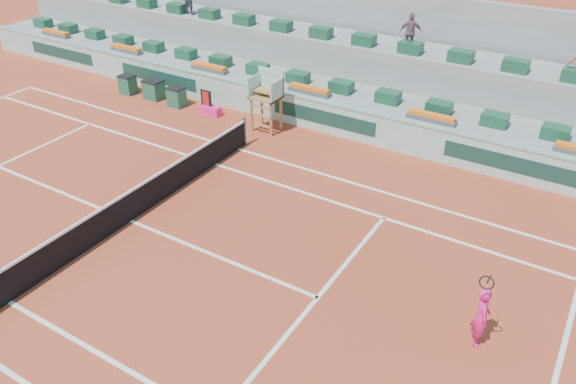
# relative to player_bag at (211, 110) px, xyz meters

# --- Properties ---
(ground) EXTENTS (90.00, 90.00, 0.00)m
(ground) POSITION_rel_player_bag_xyz_m (2.78, -7.44, -0.19)
(ground) COLOR #9B361E
(ground) RESTS_ON ground
(seating_tier_lower) EXTENTS (36.00, 4.00, 1.20)m
(seating_tier_lower) POSITION_rel_player_bag_xyz_m (2.78, 3.26, 0.41)
(seating_tier_lower) COLOR gray
(seating_tier_lower) RESTS_ON ground
(seating_tier_upper) EXTENTS (36.00, 2.40, 2.60)m
(seating_tier_upper) POSITION_rel_player_bag_xyz_m (2.78, 4.86, 1.11)
(seating_tier_upper) COLOR gray
(seating_tier_upper) RESTS_ON ground
(stadium_back_wall) EXTENTS (36.00, 0.40, 4.40)m
(stadium_back_wall) POSITION_rel_player_bag_xyz_m (2.78, 6.46, 2.01)
(stadium_back_wall) COLOR gray
(stadium_back_wall) RESTS_ON ground
(player_bag) EXTENTS (0.84, 0.37, 0.37)m
(player_bag) POSITION_rel_player_bag_xyz_m (0.00, 0.00, 0.00)
(player_bag) COLOR #FF2184
(player_bag) RESTS_ON ground
(spectator_mid) EXTENTS (0.95, 0.66, 1.50)m
(spectator_mid) POSITION_rel_player_bag_xyz_m (6.65, 4.46, 3.16)
(spectator_mid) COLOR #7D5363
(spectator_mid) RESTS_ON seating_tier_upper
(court_lines) EXTENTS (23.89, 11.09, 0.01)m
(court_lines) POSITION_rel_player_bag_xyz_m (2.78, -7.44, -0.18)
(court_lines) COLOR white
(court_lines) RESTS_ON ground
(tennis_net) EXTENTS (0.10, 11.97, 1.10)m
(tennis_net) POSITION_rel_player_bag_xyz_m (2.78, -7.44, 0.34)
(tennis_net) COLOR black
(tennis_net) RESTS_ON ground
(advertising_hoarding) EXTENTS (36.00, 0.34, 1.26)m
(advertising_hoarding) POSITION_rel_player_bag_xyz_m (2.81, 1.06, 0.45)
(advertising_hoarding) COLOR #A3CDB9
(advertising_hoarding) RESTS_ON ground
(umpire_chair) EXTENTS (1.10, 0.90, 2.40)m
(umpire_chair) POSITION_rel_player_bag_xyz_m (2.78, 0.06, 1.36)
(umpire_chair) COLOR olive
(umpire_chair) RESTS_ON ground
(seat_row_lower) EXTENTS (32.90, 0.60, 0.44)m
(seat_row_lower) POSITION_rel_player_bag_xyz_m (2.78, 2.36, 1.23)
(seat_row_lower) COLOR #184930
(seat_row_lower) RESTS_ON seating_tier_lower
(seat_row_upper) EXTENTS (32.90, 0.60, 0.44)m
(seat_row_upper) POSITION_rel_player_bag_xyz_m (2.78, 4.26, 2.63)
(seat_row_upper) COLOR #184930
(seat_row_upper) RESTS_ON seating_tier_upper
(flower_planters) EXTENTS (26.80, 0.36, 0.28)m
(flower_planters) POSITION_rel_player_bag_xyz_m (1.28, 1.56, 1.15)
(flower_planters) COLOR #525252
(flower_planters) RESTS_ON seating_tier_lower
(drink_cooler_a) EXTENTS (0.70, 0.61, 0.84)m
(drink_cooler_a) POSITION_rel_player_bag_xyz_m (-1.81, -0.04, 0.24)
(drink_cooler_a) COLOR #1B533A
(drink_cooler_a) RESTS_ON ground
(drink_cooler_b) EXTENTS (0.83, 0.72, 0.84)m
(drink_cooler_b) POSITION_rel_player_bag_xyz_m (-3.25, 0.09, 0.24)
(drink_cooler_b) COLOR #1B533A
(drink_cooler_b) RESTS_ON ground
(drink_cooler_c) EXTENTS (0.69, 0.60, 0.84)m
(drink_cooler_c) POSITION_rel_player_bag_xyz_m (-4.67, -0.08, 0.24)
(drink_cooler_c) COLOR #1B533A
(drink_cooler_c) RESTS_ON ground
(towel_rack) EXTENTS (0.51, 0.09, 1.03)m
(towel_rack) POSITION_rel_player_bag_xyz_m (-0.22, -0.01, 0.42)
(towel_rack) COLOR black
(towel_rack) RESTS_ON ground
(tennis_player) EXTENTS (0.56, 0.89, 2.28)m
(tennis_player) POSITION_rel_player_bag_xyz_m (12.93, -6.83, 0.60)
(tennis_player) COLOR #FF2184
(tennis_player) RESTS_ON ground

